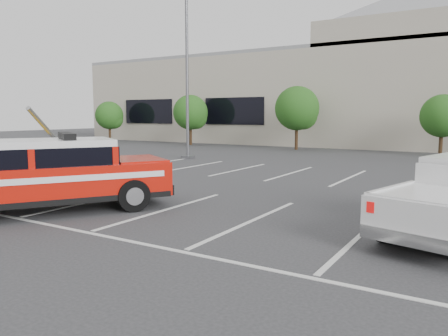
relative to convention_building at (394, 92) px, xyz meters
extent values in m
plane|color=#2E2E30|center=(-0.18, -31.86, -4.72)|extent=(120.00, 120.00, 0.00)
cube|color=silver|center=(-0.18, -27.36, -4.71)|extent=(23.00, 15.00, 0.01)
cube|color=#B4AC98|center=(-0.18, 0.14, -0.72)|extent=(60.00, 15.00, 8.00)
cube|color=gray|center=(-0.18, 0.14, 3.43)|extent=(60.00, 15.00, 0.30)
cube|color=#B4AC98|center=(1.82, -1.36, 4.28)|extent=(14.00, 12.00, 2.00)
pyramid|color=gray|center=(1.82, -1.36, 6.88)|extent=(15.98, 15.98, 3.20)
cylinder|color=#3F2B19|center=(-25.18, -9.86, -3.96)|extent=(0.24, 0.24, 1.51)
sphere|color=#1B5115|center=(-25.18, -9.86, -2.11)|extent=(2.77, 2.77, 2.77)
sphere|color=#1B5115|center=(-24.78, -9.66, -2.53)|extent=(1.85, 1.85, 1.85)
cylinder|color=#3F2B19|center=(-15.18, -9.86, -3.88)|extent=(0.24, 0.24, 1.67)
sphere|color=#1B5115|center=(-15.18, -9.86, -1.84)|extent=(3.07, 3.07, 3.07)
sphere|color=#1B5115|center=(-14.78, -9.66, -2.30)|extent=(2.05, 2.05, 2.05)
cylinder|color=#3F2B19|center=(-5.18, -9.86, -3.80)|extent=(0.24, 0.24, 1.84)
sphere|color=#1B5115|center=(-5.18, -9.86, -1.56)|extent=(3.37, 3.37, 3.37)
sphere|color=#1B5115|center=(-4.78, -9.66, -2.07)|extent=(2.24, 2.24, 2.24)
cylinder|color=#3F2B19|center=(4.82, -9.86, -3.96)|extent=(0.24, 0.24, 1.51)
sphere|color=#1B5115|center=(4.82, -9.86, -2.11)|extent=(2.77, 2.77, 2.77)
cube|color=#59595E|center=(-8.18, -19.86, -4.62)|extent=(0.60, 0.60, 0.20)
cylinder|color=#59595E|center=(-8.18, -19.86, 0.28)|extent=(0.18, 0.18, 10.00)
cube|color=#B41308|center=(-2.77, -33.60, -3.86)|extent=(5.26, 6.44, 0.95)
cube|color=black|center=(-3.08, -34.07, -3.14)|extent=(4.13, 4.82, 0.50)
cube|color=silver|center=(-3.08, -34.07, -2.80)|extent=(4.04, 4.73, 0.18)
cube|color=black|center=(-2.55, -33.26, -2.62)|extent=(1.57, 1.17, 0.17)
cube|color=#59595E|center=(-12.10, -27.36, -4.20)|extent=(3.24, 3.96, 1.04)
cube|color=#C6870B|center=(-12.10, -27.36, -3.53)|extent=(2.20, 2.51, 0.38)
cylinder|color=#A5A5A8|center=(-12.31, -26.83, -2.63)|extent=(1.27, 2.65, 2.04)
camera|label=1|loc=(7.57, -41.37, -2.03)|focal=35.00mm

